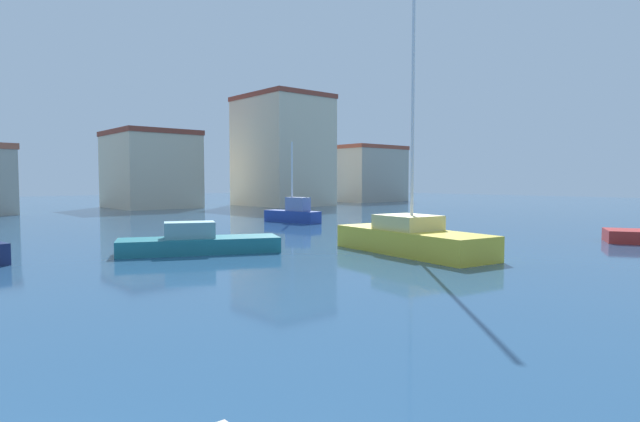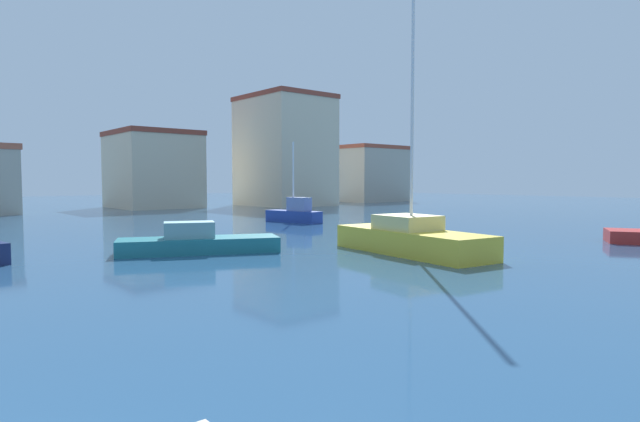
% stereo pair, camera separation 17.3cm
% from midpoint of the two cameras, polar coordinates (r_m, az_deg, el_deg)
% --- Properties ---
extents(water, '(160.00, 160.00, 0.00)m').
position_cam_midpoint_polar(water, '(28.01, -10.14, -2.50)').
color(water, navy).
rests_on(water, ground).
extents(sailboat_yellow_center_channel, '(3.13, 7.15, 10.89)m').
position_cam_midpoint_polar(sailboat_yellow_center_channel, '(20.54, 10.10, -2.91)').
color(sailboat_yellow_center_channel, gold).
rests_on(sailboat_yellow_center_channel, water).
extents(sailboat_blue_distant_north, '(1.90, 4.36, 5.45)m').
position_cam_midpoint_polar(sailboat_blue_distant_north, '(35.36, -2.64, -0.21)').
color(sailboat_blue_distant_north, '#233D93').
rests_on(sailboat_blue_distant_north, water).
extents(motorboat_teal_far_right, '(6.33, 4.10, 1.23)m').
position_cam_midpoint_polar(motorboat_teal_far_right, '(21.00, -13.02, -3.38)').
color(motorboat_teal_far_right, '#1E707A').
rests_on(motorboat_teal_far_right, water).
extents(harbor_office, '(7.83, 8.96, 7.93)m').
position_cam_midpoint_polar(harbor_office, '(57.14, -17.71, 4.34)').
color(harbor_office, beige).
rests_on(harbor_office, ground).
extents(waterfront_apartments, '(8.08, 9.92, 12.36)m').
position_cam_midpoint_polar(waterfront_apartments, '(59.51, -3.81, 6.59)').
color(waterfront_apartments, beige).
rests_on(waterfront_apartments, ground).
extents(warehouse_block, '(9.21, 5.23, 7.49)m').
position_cam_midpoint_polar(warehouse_block, '(70.44, 6.07, 4.09)').
color(warehouse_block, '#B2A893').
rests_on(warehouse_block, ground).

